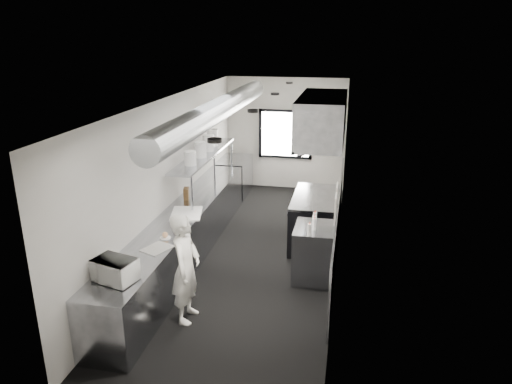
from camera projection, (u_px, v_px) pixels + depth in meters
The scene contains 35 objects.
floor at pixel (254, 253), 8.80m from camera, with size 3.00×8.00×0.01m, color black.
ceiling at pixel (253, 99), 7.91m from camera, with size 3.00×8.00×0.01m, color silver.
wall_back at pixel (286, 134), 12.07m from camera, with size 3.00×0.02×2.80m, color #BCB9B2.
wall_front at pixel (170, 300), 4.64m from camera, with size 3.00×0.02×2.80m, color #BCB9B2.
wall_left at pixel (172, 175), 8.63m from camera, with size 0.02×8.00×2.80m, color #BCB9B2.
wall_right at pixel (341, 185), 8.07m from camera, with size 0.02×8.00×2.80m, color #BCB9B2.
wall_cladding at pixel (337, 225), 8.63m from camera, with size 0.03×5.50×1.10m, color gray.
hvac_duct at pixel (219, 109), 8.49m from camera, with size 0.40×0.40×6.40m, color gray.
service_window at pixel (285, 134), 12.04m from camera, with size 1.36×0.05×1.25m.
exhaust_hood at pixel (322, 119), 8.48m from camera, with size 0.81×2.20×0.88m.
prep_counter at pixel (184, 236), 8.41m from camera, with size 0.70×6.00×0.90m, color gray.
pass_shelf at pixel (205, 155), 9.46m from camera, with size 0.45×3.00×0.68m.
range at pixel (314, 219), 9.11m from camera, with size 0.88×1.60×0.94m.
bottle_station at pixel (314, 253), 7.79m from camera, with size 0.65×0.80×0.90m, color gray.
far_work_table at pixel (234, 177), 11.84m from camera, with size 0.70×1.20×0.90m, color gray.
notice_sheet_a at pixel (337, 197), 6.90m from camera, with size 0.02×0.28×0.38m, color silver.
notice_sheet_b at pixel (335, 209), 6.59m from camera, with size 0.02×0.28×0.38m, color silver.
line_cook at pixel (186, 268), 6.57m from camera, with size 0.57×0.38×1.57m, color silver.
microwave at pixel (115, 270), 5.98m from camera, with size 0.48×0.37×0.29m, color white.
deli_tub_a at pixel (116, 262), 6.38m from camera, with size 0.15×0.15×0.11m, color #ADB5A7.
deli_tub_b at pixel (122, 263), 6.36m from camera, with size 0.15×0.15×0.11m, color #ADB5A7.
newspaper at pixel (157, 248), 6.89m from camera, with size 0.32×0.40×0.01m, color beige.
small_plate at pixel (165, 238), 7.24m from camera, with size 0.17×0.17×0.01m, color white.
pastry at pixel (165, 235), 7.22m from camera, with size 0.09×0.09×0.09m, color tan.
cutting_board at pixel (186, 213), 8.19m from camera, with size 0.50×0.67×0.02m, color silver.
knife_block at pixel (186, 194), 8.89m from camera, with size 0.09×0.19×0.21m, color brown.
plate_stack_a at pixel (190, 158), 8.62m from camera, with size 0.22×0.22×0.25m, color white.
plate_stack_b at pixel (200, 150), 9.15m from camera, with size 0.23×0.23×0.30m, color white.
plate_stack_c at pixel (209, 143), 9.63m from camera, with size 0.23×0.23×0.33m, color white.
plate_stack_d at pixel (213, 138), 10.04m from camera, with size 0.23×0.23×0.35m, color white.
squeeze_bottle_a at pixel (309, 230), 7.31m from camera, with size 0.06×0.06×0.19m, color silver.
squeeze_bottle_b at pixel (314, 224), 7.52m from camera, with size 0.06×0.06×0.19m, color silver.
squeeze_bottle_c at pixel (314, 222), 7.60m from camera, with size 0.07×0.07×0.20m, color silver.
squeeze_bottle_d at pixel (315, 218), 7.81m from camera, with size 0.06×0.06×0.17m, color silver.
squeeze_bottle_e at pixel (315, 217), 7.87m from camera, with size 0.05×0.05×0.16m, color silver.
Camera 1 is at (1.62, -7.81, 3.88)m, focal length 33.69 mm.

